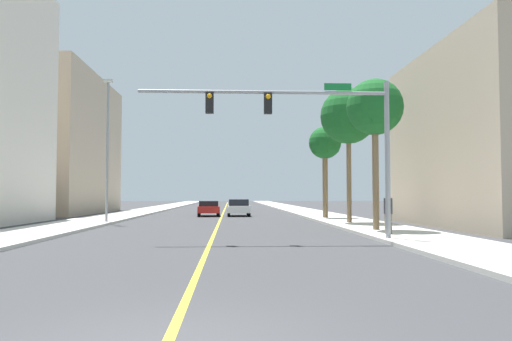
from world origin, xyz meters
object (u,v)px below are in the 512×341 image
(street_lamp, at_px, (107,143))
(palm_near, at_px, (375,109))
(car_white, at_px, (239,207))
(car_silver, at_px, (239,205))
(pedestrian, at_px, (388,213))
(traffic_signal_mast, at_px, (311,123))
(car_red, at_px, (209,208))
(palm_mid, at_px, (348,117))
(palm_far, at_px, (325,145))

(street_lamp, xyz_separation_m, palm_near, (15.10, -8.13, 0.96))
(car_white, bearing_deg, car_silver, 89.04)
(street_lamp, relative_size, palm_near, 1.23)
(palm_near, height_order, pedestrian, palm_near)
(traffic_signal_mast, height_order, palm_near, palm_near)
(car_red, bearing_deg, palm_mid, -56.69)
(car_silver, xyz_separation_m, pedestrian, (5.99, -35.99, 0.34))
(car_white, distance_m, car_red, 2.62)
(car_silver, distance_m, pedestrian, 36.49)
(street_lamp, height_order, palm_near, street_lamp)
(street_lamp, distance_m, car_silver, 27.10)
(palm_far, xyz_separation_m, car_white, (-6.40, 6.54, -4.87))
(palm_near, bearing_deg, car_white, 108.48)
(pedestrian, bearing_deg, palm_near, 152.81)
(street_lamp, height_order, car_silver, street_lamp)
(palm_mid, xyz_separation_m, pedestrian, (-0.44, -9.06, -5.70))
(car_silver, bearing_deg, palm_near, -76.83)
(car_white, bearing_deg, car_red, -176.89)
(car_red, xyz_separation_m, pedestrian, (8.84, -21.87, 0.35))
(palm_near, distance_m, palm_far, 12.83)
(car_white, bearing_deg, street_lamp, -127.51)
(car_white, xyz_separation_m, car_silver, (0.24, 13.98, -0.04))
(pedestrian, bearing_deg, car_red, 180.00)
(car_white, bearing_deg, palm_mid, -62.72)
(traffic_signal_mast, relative_size, street_lamp, 1.09)
(palm_mid, bearing_deg, traffic_signal_mast, -110.62)
(car_silver, distance_m, car_red, 14.40)
(palm_far, height_order, car_white, palm_far)
(palm_mid, height_order, car_silver, palm_mid)
(palm_far, bearing_deg, palm_mid, -87.56)
(car_silver, bearing_deg, car_white, -88.39)
(car_silver, bearing_deg, car_red, -98.83)
(car_red, distance_m, pedestrian, 23.60)
(street_lamp, height_order, car_white, street_lamp)
(palm_far, height_order, pedestrian, palm_far)
(palm_near, height_order, palm_far, palm_near)
(palm_mid, bearing_deg, car_silver, 103.43)
(palm_near, relative_size, palm_far, 1.09)
(pedestrian, bearing_deg, traffic_signal_mast, -84.05)
(car_white, relative_size, car_red, 1.00)
(palm_mid, xyz_separation_m, palm_far, (-0.27, 6.41, -1.14))
(traffic_signal_mast, height_order, palm_mid, palm_mid)
(car_red, bearing_deg, traffic_signal_mast, -80.48)
(car_white, height_order, car_silver, car_white)
(traffic_signal_mast, height_order, car_white, traffic_signal_mast)
(palm_near, xyz_separation_m, car_white, (-6.47, 19.36, -5.39))
(car_red, bearing_deg, street_lamp, -121.11)
(car_white, xyz_separation_m, pedestrian, (6.23, -22.02, 0.30))
(palm_mid, relative_size, palm_far, 1.23)
(palm_far, distance_m, car_red, 12.09)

